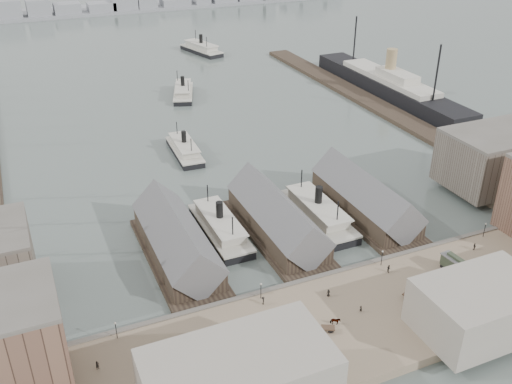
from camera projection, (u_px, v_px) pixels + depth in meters
name	position (u px, v px, depth m)	size (l,w,h in m)	color
ground	(308.00, 271.00, 131.18)	(900.00, 900.00, 0.00)	#4F5B56
quay	(355.00, 321.00, 114.52)	(180.00, 30.00, 2.00)	#816E57
seawall	(319.00, 280.00, 126.43)	(180.00, 1.20, 2.30)	#59544C
east_wharf	(373.00, 104.00, 231.12)	(10.00, 180.00, 1.60)	#2D231C
ferry_shed_west	(177.00, 242.00, 133.49)	(14.00, 42.00, 12.60)	#2D231C
ferry_shed_center	(277.00, 219.00, 142.65)	(14.00, 42.00, 12.60)	#2D231C
ferry_shed_east	(365.00, 199.00, 151.82)	(14.00, 42.00, 12.60)	#2D231C
warehouse_east_back	(495.00, 159.00, 162.81)	(28.00, 20.00, 15.00)	#60564C
street_bldg_center	(481.00, 307.00, 109.04)	(24.00, 16.00, 10.00)	gray
street_bldg_west	(239.00, 383.00, 90.95)	(30.00, 16.00, 12.00)	gray
lamp_post_far_w	(116.00, 327.00, 107.44)	(0.44, 0.44, 3.92)	black
lamp_post_near_w	(261.00, 288.00, 118.01)	(0.44, 0.44, 3.92)	black
lamp_post_near_e	(382.00, 255.00, 128.58)	(0.44, 0.44, 3.92)	black
lamp_post_far_e	(485.00, 227.00, 139.15)	(0.44, 0.44, 3.92)	black
far_shore	(80.00, 8.00, 399.01)	(500.00, 40.00, 15.72)	gray
ferry_docked_west	(220.00, 226.00, 144.06)	(8.32, 27.75, 9.91)	black
ferry_docked_east	(318.00, 212.00, 150.07)	(8.92, 29.74, 10.62)	black
ferry_open_near	(185.00, 149.00, 187.73)	(8.53, 24.90, 8.78)	black
ferry_open_mid	(183.00, 91.00, 240.73)	(15.44, 26.71, 9.14)	black
ferry_open_far	(201.00, 48.00, 304.49)	(16.13, 30.50, 10.44)	black
ocean_steamer	(389.00, 85.00, 242.23)	(13.25, 96.85, 19.37)	black
tram	(460.00, 269.00, 125.19)	(3.52, 10.40, 3.63)	black
horse_cart_left	(166.00, 349.00, 105.03)	(4.84, 2.94, 1.63)	black
horse_cart_center	(333.00, 323.00, 111.17)	(4.89, 3.32, 1.67)	black
horse_cart_right	(418.00, 293.00, 119.39)	(4.88, 2.72, 1.72)	black
pedestrian_0	(97.00, 365.00, 101.29)	(0.66, 0.48, 1.82)	black
pedestrian_1	(163.00, 365.00, 101.43)	(0.81, 0.63, 1.67)	black
pedestrian_2	(263.00, 301.00, 117.20)	(1.17, 0.67, 1.81)	black
pedestrian_3	(288.00, 348.00, 105.09)	(1.06, 0.44, 1.80)	black
pedestrian_4	(328.00, 293.00, 119.57)	(0.82, 0.53, 1.68)	black
pedestrian_5	(361.00, 309.00, 115.07)	(0.59, 0.43, 1.61)	black
pedestrian_6	(389.00, 269.00, 127.12)	(0.88, 0.68, 1.81)	black
pedestrian_7	(511.00, 290.00, 120.44)	(1.15, 0.66, 1.78)	black
pedestrian_8	(474.00, 246.00, 135.05)	(1.02, 0.43, 1.75)	black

